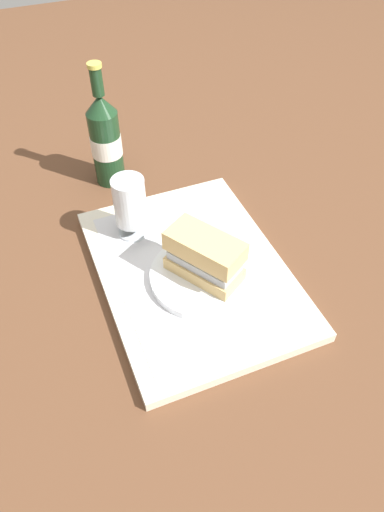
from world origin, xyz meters
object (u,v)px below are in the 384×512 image
at_px(plate, 204,276).
at_px(beer_bottle, 105,139).
at_px(beer_glass, 130,206).
at_px(sandwich, 203,255).

relative_size(plate, beer_bottle, 0.71).
bearing_deg(beer_glass, beer_bottle, -2.88).
bearing_deg(plate, beer_bottle, 10.92).
distance_m(sandwich, beer_glass, 0.17).
xyz_separation_m(sandwich, beer_bottle, (0.36, 0.07, 0.03)).
distance_m(plate, sandwich, 0.05).
bearing_deg(beer_glass, sandwich, -153.11).
distance_m(plate, beer_bottle, 0.38).
xyz_separation_m(plate, sandwich, (0.00, 0.00, 0.05)).
bearing_deg(sandwich, beer_glass, -4.81).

